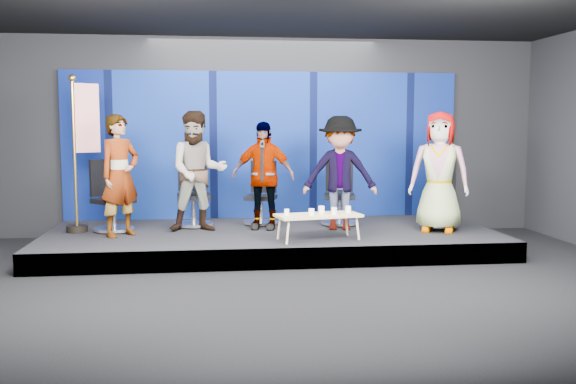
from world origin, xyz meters
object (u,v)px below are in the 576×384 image
panelist_c (263,176)px  flag_stand (82,149)px  mug_e (348,209)px  mug_a (287,212)px  panelist_a (120,176)px  chair_e (440,203)px  coffee_table (318,216)px  panelist_d (340,173)px  mug_b (311,212)px  chair_c (261,203)px  chair_a (111,208)px  mug_c (321,210)px  panelist_e (439,172)px  chair_d (339,203)px  chair_b (193,203)px  panelist_b (198,171)px  mug_d (334,211)px

panelist_c → flag_stand: (-2.79, 0.10, 0.43)m
mug_e → mug_a: bearing=-172.1°
panelist_a → chair_e: (5.06, 0.29, -0.53)m
coffee_table → flag_stand: flag_stand is taller
panelist_d → mug_b: (-0.61, -0.96, -0.48)m
mug_b → flag_stand: bearing=159.6°
panelist_a → chair_c: (2.19, 0.90, -0.56)m
chair_a → mug_b: chair_a is taller
panelist_d → mug_c: size_ratio=17.08×
panelist_d → panelist_e: panelist_e is taller
panelist_e → mug_e: bearing=-141.0°
panelist_a → mug_a: bearing=-60.2°
coffee_table → chair_d: bearing=66.7°
chair_b → mug_e: chair_b is taller
panelist_b → panelist_c: size_ratio=1.10×
chair_d → mug_c: chair_d is taller
panelist_d → chair_c: bearing=159.7°
mug_c → mug_a: bearing=-167.4°
chair_d → panelist_d: 0.74m
chair_a → flag_stand: (-0.41, 0.04, 0.92)m
coffee_table → mug_a: (-0.46, -0.02, 0.07)m
chair_b → flag_stand: 1.93m
panelist_a → flag_stand: (-0.62, 0.50, 0.37)m
panelist_b → panelist_c: panelist_b is taller
panelist_c → panelist_e: panelist_e is taller
chair_c → mug_b: size_ratio=10.97×
mug_a → mug_c: size_ratio=0.80×
chair_d → mug_b: bearing=-105.4°
mug_a → coffee_table: bearing=2.3°
panelist_b → panelist_e: size_ratio=1.00×
panelist_c → mug_d: size_ratio=17.54×
chair_e → mug_d: size_ratio=11.82×
mug_a → mug_b: mug_b is taller
panelist_c → flag_stand: 2.83m
chair_a → chair_b: (1.27, 0.36, 0.01)m
panelist_b → chair_c: panelist_b is taller
chair_a → panelist_d: (3.59, -0.26, 0.53)m
panelist_b → panelist_d: 2.24m
chair_b → panelist_e: 3.98m
mug_b → mug_a: bearing=167.6°
panelist_a → mug_b: (2.77, -0.77, -0.49)m
chair_b → panelist_d: size_ratio=0.64×
chair_b → panelist_d: 2.46m
chair_e → mug_b: chair_e is taller
chair_c → coffee_table: 1.72m
flag_stand → chair_e: bearing=-32.1°
panelist_e → mug_b: bearing=-139.5°
chair_d → mug_e: size_ratio=11.11×
chair_b → coffee_table: 2.36m
chair_d → mug_b: size_ratio=11.53×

